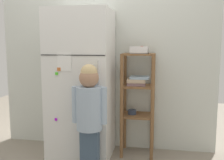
% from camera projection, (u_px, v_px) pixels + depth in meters
% --- Properties ---
extents(ground_plane, '(6.00, 6.00, 0.00)m').
position_uv_depth(ground_plane, '(100.00, 156.00, 3.02)').
color(ground_plane, gray).
extents(kitchen_wall_back, '(2.59, 0.03, 2.13)m').
position_uv_depth(kitchen_wall_back, '(106.00, 60.00, 3.19)').
color(kitchen_wall_back, silver).
rests_on(kitchen_wall_back, ground).
extents(refrigerator, '(0.67, 0.60, 1.63)m').
position_uv_depth(refrigerator, '(81.00, 84.00, 2.96)').
color(refrigerator, white).
rests_on(refrigerator, ground).
extents(child_standing, '(0.35, 0.26, 1.07)m').
position_uv_depth(child_standing, '(89.00, 108.00, 2.56)').
color(child_standing, '#40556C').
rests_on(child_standing, ground).
extents(pantry_shelf_unit, '(0.37, 0.32, 1.15)m').
position_uv_depth(pantry_shelf_unit, '(138.00, 93.00, 2.99)').
color(pantry_shelf_unit, brown).
rests_on(pantry_shelf_unit, ground).
extents(fruit_bin, '(0.20, 0.16, 0.08)m').
position_uv_depth(fruit_bin, '(140.00, 50.00, 2.90)').
color(fruit_bin, white).
rests_on(fruit_bin, pantry_shelf_unit).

